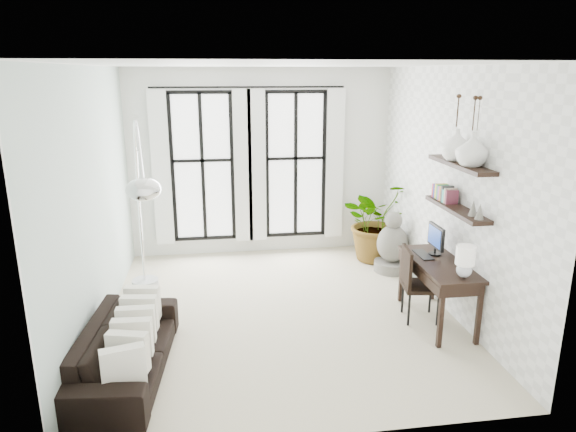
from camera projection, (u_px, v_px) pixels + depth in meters
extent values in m
plane|color=beige|center=(280.00, 312.00, 6.91)|extent=(5.00, 5.00, 0.00)
plane|color=white|center=(279.00, 65.00, 6.05)|extent=(5.00, 5.00, 0.00)
plane|color=#B2C6BC|center=(94.00, 203.00, 6.17)|extent=(0.00, 5.00, 5.00)
plane|color=white|center=(448.00, 191.00, 6.79)|extent=(0.00, 5.00, 5.00)
plane|color=white|center=(261.00, 163.00, 8.86)|extent=(4.50, 0.00, 4.50)
cube|color=white|center=(203.00, 168.00, 8.71)|extent=(1.00, 0.02, 2.50)
cube|color=white|center=(161.00, 170.00, 8.52)|extent=(0.30, 0.04, 2.60)
cube|color=white|center=(243.00, 168.00, 8.71)|extent=(0.30, 0.04, 2.60)
cube|color=white|center=(295.00, 165.00, 8.93)|extent=(1.00, 0.02, 2.50)
cube|color=white|center=(257.00, 167.00, 8.74)|extent=(0.30, 0.04, 2.60)
cube|color=white|center=(335.00, 165.00, 8.93)|extent=(0.30, 0.04, 2.60)
cylinder|color=black|center=(248.00, 87.00, 8.38)|extent=(3.20, 0.03, 0.03)
cube|color=black|center=(456.00, 209.00, 6.27)|extent=(0.25, 1.30, 0.05)
cube|color=black|center=(460.00, 165.00, 6.12)|extent=(0.25, 1.30, 0.05)
cube|color=#C03040|center=(438.00, 190.00, 6.76)|extent=(0.16, 0.04, 0.18)
cube|color=#2C2E9A|center=(439.00, 191.00, 6.72)|extent=(0.16, 0.04, 0.18)
cube|color=yellow|center=(441.00, 192.00, 6.68)|extent=(0.16, 0.04, 0.18)
cube|color=#339959|center=(442.00, 192.00, 6.63)|extent=(0.16, 0.04, 0.18)
cube|color=#A650BC|center=(444.00, 193.00, 6.59)|extent=(0.16, 0.04, 0.18)
cube|color=orange|center=(445.00, 194.00, 6.55)|extent=(0.16, 0.04, 0.18)
cube|color=#454545|center=(447.00, 195.00, 6.50)|extent=(0.16, 0.04, 0.18)
cube|color=#3ACCC1|center=(449.00, 195.00, 6.46)|extent=(0.16, 0.04, 0.18)
cube|color=tan|center=(450.00, 196.00, 6.42)|extent=(0.16, 0.04, 0.18)
cube|color=brown|center=(452.00, 197.00, 6.38)|extent=(0.16, 0.04, 0.18)
cone|color=slate|center=(473.00, 208.00, 5.86)|extent=(0.10, 0.10, 0.18)
cone|color=slate|center=(480.00, 212.00, 5.71)|extent=(0.10, 0.10, 0.18)
imported|color=black|center=(126.00, 349.00, 5.41)|extent=(0.96, 2.09, 0.59)
cube|color=white|center=(123.00, 368.00, 4.70)|extent=(0.40, 0.12, 0.40)
cube|color=white|center=(128.00, 352.00, 4.97)|extent=(0.40, 0.12, 0.40)
cube|color=white|center=(132.00, 337.00, 5.24)|extent=(0.40, 0.12, 0.40)
cube|color=white|center=(136.00, 325.00, 5.51)|extent=(0.40, 0.12, 0.40)
cube|color=white|center=(140.00, 313.00, 5.77)|extent=(0.40, 0.12, 0.40)
cube|color=white|center=(143.00, 302.00, 6.04)|extent=(0.40, 0.12, 0.40)
imported|color=#2D7228|center=(377.00, 220.00, 8.70)|extent=(1.57, 1.49, 1.38)
cube|color=black|center=(439.00, 264.00, 6.44)|extent=(0.58, 1.38, 0.04)
cube|color=black|center=(437.00, 271.00, 6.46)|extent=(0.53, 1.32, 0.13)
cube|color=black|center=(441.00, 317.00, 5.91)|extent=(0.05, 0.05, 0.76)
cube|color=black|center=(479.00, 314.00, 5.97)|extent=(0.05, 0.05, 0.76)
cube|color=black|center=(402.00, 275.00, 7.12)|extent=(0.05, 0.05, 0.76)
cube|color=black|center=(433.00, 274.00, 7.19)|extent=(0.05, 0.05, 0.76)
cube|color=black|center=(436.00, 236.00, 6.62)|extent=(0.04, 0.42, 0.30)
cube|color=navy|center=(434.00, 237.00, 6.62)|extent=(0.00, 0.36, 0.24)
cube|color=black|center=(423.00, 255.00, 6.67)|extent=(0.15, 0.40, 0.02)
sphere|color=silver|center=(464.00, 271.00, 5.91)|extent=(0.18, 0.18, 0.18)
cylinder|color=white|center=(466.00, 255.00, 5.86)|extent=(0.22, 0.22, 0.22)
cube|color=black|center=(421.00, 286.00, 6.60)|extent=(0.52, 0.52, 0.05)
cube|color=black|center=(407.00, 268.00, 6.53)|extent=(0.11, 0.46, 0.51)
cylinder|color=black|center=(412.00, 311.00, 6.46)|extent=(0.03, 0.03, 0.43)
cylinder|color=black|center=(439.00, 309.00, 6.52)|extent=(0.03, 0.03, 0.43)
cylinder|color=black|center=(401.00, 299.00, 6.81)|extent=(0.03, 0.03, 0.43)
cylinder|color=black|center=(427.00, 297.00, 6.86)|extent=(0.03, 0.03, 0.43)
cylinder|color=silver|center=(145.00, 283.00, 7.72)|extent=(0.39, 0.39, 0.11)
cylinder|color=silver|center=(143.00, 249.00, 7.57)|extent=(0.04, 0.04, 1.08)
ellipsoid|color=silver|center=(144.00, 189.00, 5.04)|extent=(0.35, 0.35, 0.22)
cylinder|color=slate|center=(391.00, 266.00, 8.32)|extent=(0.55, 0.55, 0.16)
ellipsoid|color=slate|center=(392.00, 243.00, 8.22)|extent=(0.49, 0.49, 0.60)
sphere|color=slate|center=(394.00, 220.00, 8.11)|extent=(0.27, 0.27, 0.27)
imported|color=white|center=(472.00, 150.00, 5.82)|extent=(0.37, 0.37, 0.38)
imported|color=white|center=(456.00, 145.00, 6.21)|extent=(0.37, 0.37, 0.38)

